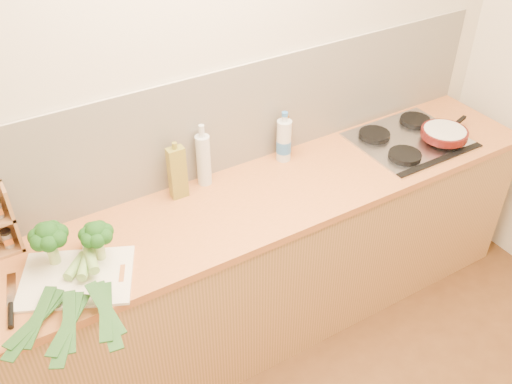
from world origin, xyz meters
TOP-DOWN VIEW (x-y plane):
  - room_shell at (0.00, 1.49)m, footprint 3.50×3.50m
  - counter at (0.00, 1.20)m, footprint 3.20×0.62m
  - gas_hob at (1.02, 1.20)m, footprint 0.58×0.50m
  - chopping_board at (-0.85, 1.11)m, footprint 0.53×0.47m
  - broccoli_left at (-0.90, 1.24)m, footprint 0.16×0.16m
  - broccoli_right at (-0.73, 1.17)m, footprint 0.14×0.14m
  - leek_front at (-0.89, 1.09)m, footprint 0.49×0.48m
  - leek_mid at (-0.84, 1.05)m, footprint 0.37×0.63m
  - leek_back at (-0.79, 1.03)m, footprint 0.15×0.65m
  - chefs_knife at (-1.11, 1.08)m, footprint 0.09×0.30m
  - skillet at (1.17, 1.10)m, footprint 0.36×0.25m
  - oil_tin at (-0.26, 1.40)m, footprint 0.08×0.05m
  - glass_bottle at (-0.11, 1.43)m, footprint 0.07×0.07m
  - amber_bottle at (0.36, 1.44)m, footprint 0.06×0.06m
  - water_bottle at (0.33, 1.41)m, footprint 0.08×0.08m

SIDE VIEW (x-z plane):
  - counter at x=0.00m, z-range 0.00..0.90m
  - chopping_board at x=-0.85m, z-range 0.90..0.91m
  - chefs_knife at x=-1.11m, z-range 0.90..0.92m
  - gas_hob at x=1.02m, z-range 0.89..0.93m
  - leek_front at x=-0.89m, z-range 0.92..0.96m
  - leek_mid at x=-0.84m, z-range 0.93..0.98m
  - skillet at x=1.17m, z-range 0.94..0.98m
  - leek_back at x=-0.79m, z-range 0.95..0.99m
  - amber_bottle at x=0.36m, z-range 0.88..1.11m
  - water_bottle at x=0.33m, z-range 0.88..1.13m
  - oil_tin at x=-0.26m, z-range 0.89..1.18m
  - glass_bottle at x=-0.11m, z-range 0.88..1.20m
  - broccoli_right at x=-0.73m, z-range 0.95..1.13m
  - broccoli_left at x=-0.90m, z-range 0.95..1.15m
  - room_shell at x=0.00m, z-range -0.58..2.92m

